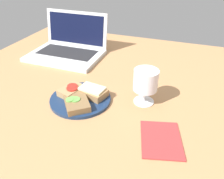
{
  "coord_description": "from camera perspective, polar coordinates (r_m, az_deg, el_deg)",
  "views": [
    {
      "loc": [
        26.3,
        -61.18,
        49.58
      ],
      "look_at": [
        4.13,
        -0.44,
        8.0
      ],
      "focal_mm": 35.0,
      "sensor_mm": 36.0,
      "label": 1
    }
  ],
  "objects": [
    {
      "name": "wooden_table",
      "position": [
        0.82,
        -2.61,
        -3.12
      ],
      "size": [
        140.0,
        140.0,
        3.0
      ],
      "primitive_type": "cube",
      "color": "#B27F51",
      "rests_on": "ground"
    },
    {
      "name": "plate",
      "position": [
        0.81,
        -8.22,
        -2.48
      ],
      "size": [
        22.05,
        22.05,
        1.13
      ],
      "primitive_type": "cylinder",
      "color": "navy",
      "rests_on": "wooden_table"
    },
    {
      "name": "sandwich_with_cheese",
      "position": [
        0.8,
        -5.15,
        -0.54
      ],
      "size": [
        11.81,
        9.22,
        3.33
      ],
      "color": "#937047",
      "rests_on": "plate"
    },
    {
      "name": "sandwich_with_tomato",
      "position": [
        0.82,
        -10.56,
        -0.19
      ],
      "size": [
        8.54,
        10.41,
        3.1
      ],
      "color": "#A88456",
      "rests_on": "plate"
    },
    {
      "name": "sandwich_with_cucumber",
      "position": [
        0.76,
        -9.28,
        -3.38
      ],
      "size": [
        12.76,
        13.27,
        2.71
      ],
      "color": "brown",
      "rests_on": "plate"
    },
    {
      "name": "wine_glass",
      "position": [
        0.76,
        8.76,
        1.98
      ],
      "size": [
        8.54,
        8.54,
        12.83
      ],
      "color": "white",
      "rests_on": "wooden_table"
    },
    {
      "name": "laptop",
      "position": [
        1.17,
        -11.42,
        10.43
      ],
      "size": [
        35.96,
        28.19,
        19.83
      ],
      "color": "silver",
      "rests_on": "wooden_table"
    },
    {
      "name": "napkin",
      "position": [
        0.66,
        12.69,
        -12.56
      ],
      "size": [
        14.99,
        17.47,
        0.4
      ],
      "primitive_type": "cube",
      "rotation": [
        0.0,
        0.0,
        0.26
      ],
      "color": "#B23333",
      "rests_on": "wooden_table"
    }
  ]
}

